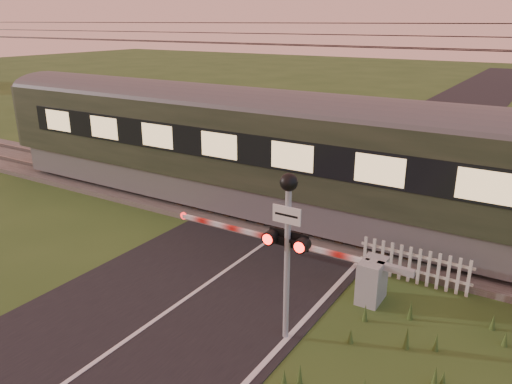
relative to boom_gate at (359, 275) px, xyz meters
The scene contains 7 objects.
ground 4.70m from the boom_gate, 135.91° to the right, with size 160.00×160.00×0.00m, color #2C491C.
road 4.85m from the boom_gate, 133.78° to the right, with size 6.00×140.00×0.03m.
track_bed 4.70m from the boom_gate, 135.86° to the left, with size 140.00×3.40×0.39m.
overhead_wires 6.95m from the boom_gate, 135.86° to the left, with size 120.00×0.62×0.62m.
boom_gate is the anchor object (origin of this frame).
crossing_signal 3.03m from the boom_gate, 106.19° to the right, with size 0.90×0.36×3.52m.
picket_fence 1.64m from the boom_gate, 55.71° to the left, with size 2.76×0.08×0.94m.
Camera 1 is at (6.77, -6.78, 6.17)m, focal length 35.00 mm.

